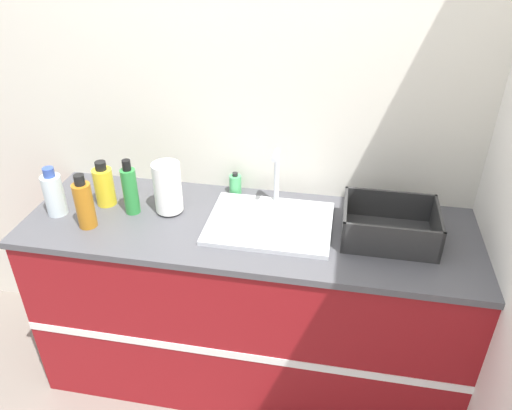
% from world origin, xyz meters
% --- Properties ---
extents(wall_back, '(4.32, 0.06, 2.60)m').
position_xyz_m(wall_back, '(0.00, 0.64, 1.30)').
color(wall_back, beige).
rests_on(wall_back, ground_plane).
extents(counter_cabinet, '(1.95, 0.64, 0.91)m').
position_xyz_m(counter_cabinet, '(0.00, 0.31, 0.45)').
color(counter_cabinet, maroon).
rests_on(counter_cabinet, ground_plane).
extents(sink, '(0.52, 0.40, 0.28)m').
position_xyz_m(sink, '(0.09, 0.33, 0.92)').
color(sink, silver).
rests_on(sink, counter_cabinet).
extents(paper_towel_roll, '(0.12, 0.12, 0.23)m').
position_xyz_m(paper_towel_roll, '(-0.37, 0.35, 1.02)').
color(paper_towel_roll, '#4C4C51').
rests_on(paper_towel_roll, counter_cabinet).
extents(dish_rack, '(0.38, 0.29, 0.14)m').
position_xyz_m(dish_rack, '(0.58, 0.32, 0.95)').
color(dish_rack, '#2D2D2D').
rests_on(dish_rack, counter_cabinet).
extents(bottle_green, '(0.07, 0.07, 0.25)m').
position_xyz_m(bottle_green, '(-0.53, 0.31, 1.02)').
color(bottle_green, '#2D8C3D').
rests_on(bottle_green, counter_cabinet).
extents(bottle_clear, '(0.09, 0.09, 0.22)m').
position_xyz_m(bottle_clear, '(-0.85, 0.24, 1.00)').
color(bottle_clear, silver).
rests_on(bottle_clear, counter_cabinet).
extents(bottle_amber, '(0.08, 0.08, 0.24)m').
position_xyz_m(bottle_amber, '(-0.67, 0.17, 1.01)').
color(bottle_amber, '#B26B19').
rests_on(bottle_amber, counter_cabinet).
extents(bottle_yellow, '(0.09, 0.09, 0.21)m').
position_xyz_m(bottle_yellow, '(-0.67, 0.36, 1.00)').
color(bottle_yellow, yellow).
rests_on(bottle_yellow, counter_cabinet).
extents(soap_dispenser, '(0.06, 0.06, 0.11)m').
position_xyz_m(soap_dispenser, '(-0.12, 0.56, 0.95)').
color(soap_dispenser, '#4CB266').
rests_on(soap_dispenser, counter_cabinet).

